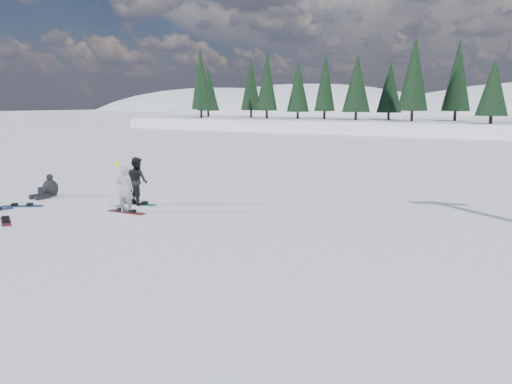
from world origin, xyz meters
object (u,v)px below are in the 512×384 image
Objects in this scene: snowboarder_man at (137,181)px; gear_bag at (44,191)px; snowboarder_woman at (125,189)px; snowboard_loose_b at (6,221)px; seated_rider at (49,188)px; snowboard_loose_c at (22,206)px.

gear_bag is (-4.88, -0.46, -0.76)m from snowboarder_man.
snowboarder_woman reaches higher than snowboard_loose_b.
seated_rider is 0.78× the size of snowboard_loose_b.
snowboarder_woman is 4.35m from snowboard_loose_c.
snowboarder_man is at bearing -84.61° from snowboarder_woman.
snowboarder_woman is 1.00× the size of snowboarder_man.
snowboard_loose_c is (-3.44, -2.49, -0.89)m from snowboarder_man.
snowboarder_woman is at bearing 1.48° from seated_rider.
seated_rider is at bearing 27.45° from snowboarder_man.
snowboard_loose_b is 1.00× the size of snowboard_loose_c.
snowboard_loose_c is at bearing -58.75° from seated_rider.
snowboarder_woman is at bearing -17.07° from snowboard_loose_c.
seated_rider is 2.59× the size of gear_bag.
snowboarder_man is at bearing 5.43° from gear_bag.
snowboarder_woman is at bearing 134.48° from snowboarder_man.
seated_rider is at bearing -28.53° from snowboarder_woman.
snowboard_loose_b is at bearing 85.68° from snowboarder_man.
seated_rider is 4.34m from snowboard_loose_b.
snowboarder_woman reaches higher than seated_rider.
gear_bag is 0.30× the size of snowboard_loose_c.
snowboarder_man reaches higher than snowboard_loose_c.
seated_rider reaches higher than gear_bag.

